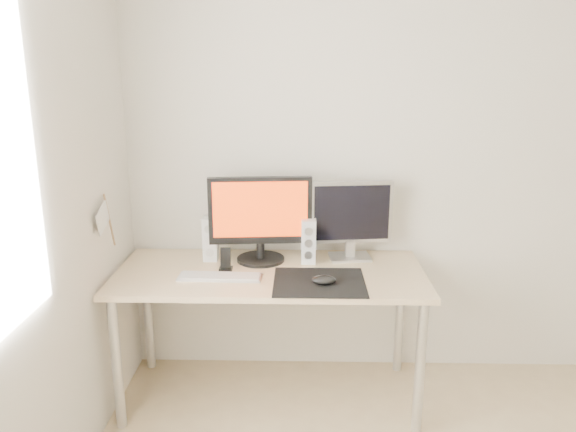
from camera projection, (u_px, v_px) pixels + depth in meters
name	position (u px, v px, depth m)	size (l,w,h in m)	color
wall_back	(440.00, 161.00, 3.11)	(3.50, 3.50, 0.00)	silver
mousepad	(319.00, 282.00, 2.76)	(0.45, 0.40, 0.00)	black
mouse	(324.00, 280.00, 2.72)	(0.12, 0.07, 0.04)	black
desk	(270.00, 285.00, 2.93)	(1.60, 0.70, 0.73)	#D1B587
main_monitor	(260.00, 216.00, 2.99)	(0.55, 0.28, 0.47)	black
second_monitor	(351.00, 216.00, 3.04)	(0.45, 0.18, 0.43)	silver
speaker_left	(211.00, 239.00, 3.05)	(0.08, 0.09, 0.24)	white
speaker_right	(309.00, 241.00, 3.01)	(0.08, 0.09, 0.24)	white
keyboard	(220.00, 277.00, 2.81)	(0.42, 0.14, 0.02)	#BDBDC0
phone_dock	(226.00, 263.00, 2.91)	(0.07, 0.06, 0.12)	black
pennant	(105.00, 218.00, 2.71)	(0.01, 0.23, 0.29)	#A57F54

